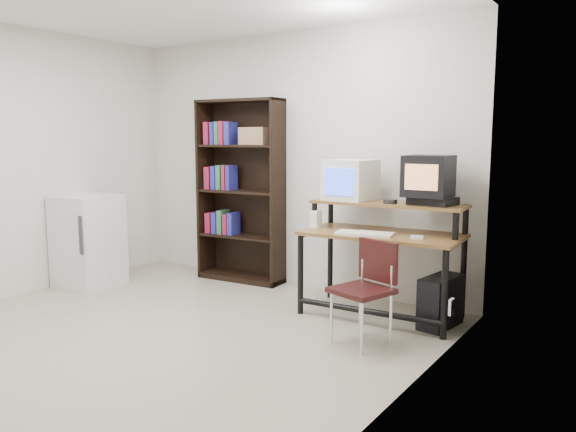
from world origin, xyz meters
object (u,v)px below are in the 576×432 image
Objects in this scene: crt_tv at (428,176)px; mini_fridge at (88,241)px; crt_monitor at (351,180)px; bookshelf at (242,189)px; school_chair at (368,281)px; pc_tower at (441,302)px; computer_desk at (383,236)px.

crt_tv is 3.51m from mini_fridge.
crt_monitor is at bearing -179.23° from crt_tv.
crt_monitor is 0.22× the size of bookshelf.
pc_tower is at bearing 79.55° from school_chair.
bookshelf is at bearing -179.87° from pc_tower.
crt_tv is 0.84× the size of pc_tower.
school_chair is (0.56, -0.78, -0.69)m from crt_monitor.
crt_monitor is at bearing 14.23° from mini_fridge.
school_chair is (-0.15, -0.81, -0.75)m from crt_tv.
bookshelf is (-1.42, 0.21, -0.17)m from crt_monitor.
mini_fridge is (-2.59, -0.89, -0.68)m from crt_monitor.
crt_monitor is at bearing -12.92° from bookshelf.
bookshelf is at bearing 166.38° from computer_desk.
computer_desk is 1.45× the size of mini_fridge.
computer_desk reaches higher than pc_tower.
crt_monitor is 1.12× the size of crt_tv.
crt_tv is (0.71, 0.03, 0.07)m from crt_monitor.
crt_tv is 1.04m from pc_tower.
crt_tv is (0.33, 0.14, 0.52)m from computer_desk.
bookshelf is (-2.32, 0.32, 0.78)m from pc_tower.
mini_fridge is at bearing -166.34° from crt_tv.
mini_fridge is (-3.16, -0.12, 0.00)m from school_chair.
computer_desk is at bearing -13.01° from crt_monitor.
bookshelf is at bearing 173.30° from crt_tv.
crt_tv is at bearing 150.75° from pc_tower.
crt_tv is 0.40× the size of mini_fridge.
computer_desk is 1.79× the size of school_chair.
crt_tv is 0.49× the size of school_chair.
pc_tower is at bearing -12.45° from bookshelf.
computer_desk is 0.73m from school_chair.
crt_monitor is 2.83m from mini_fridge.
mini_fridge is at bearing -159.40° from pc_tower.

